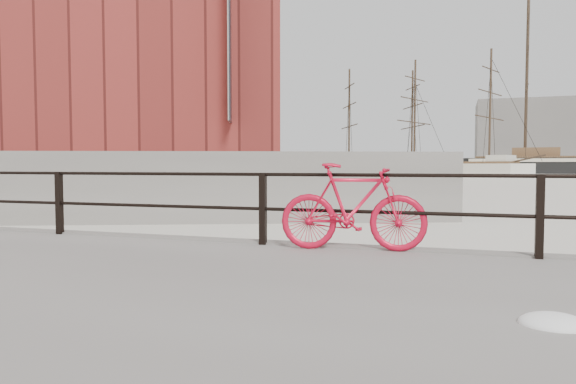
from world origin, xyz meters
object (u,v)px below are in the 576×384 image
Objects in this scene: bicycle at (353,207)px; schooner_left at (380,174)px; workboat_near at (191,183)px; workboat_far at (176,177)px; schooner_mid at (450,175)px.

bicycle is 78.37m from schooner_left.
workboat_near is at bearing -125.68° from schooner_left.
bicycle is 0.15× the size of workboat_near.
workboat_near is (-19.34, 30.81, -0.92)m from bicycle.
bicycle is 0.16× the size of workboat_far.
schooner_left is 2.01× the size of workboat_far.
bicycle is at bearing -71.96° from workboat_near.
schooner_left reaches higher than workboat_near.
workboat_far is at bearing -114.31° from schooner_mid.
bicycle is 0.07× the size of schooner_mid.
schooner_left reaches higher than workboat_far.
workboat_far is (-11.26, 16.83, 0.00)m from workboat_near.
schooner_mid is at bearing 15.15° from workboat_far.
bicycle is at bearing -107.28° from schooner_left.
workboat_near is 1.10× the size of workboat_far.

